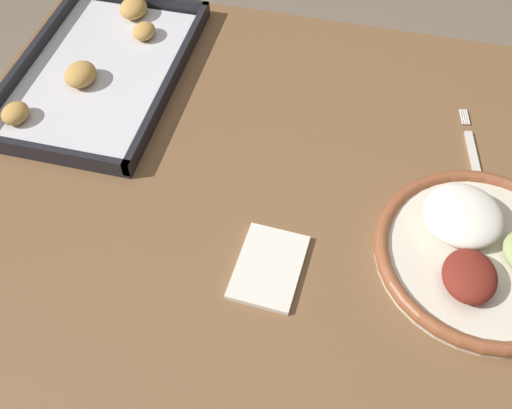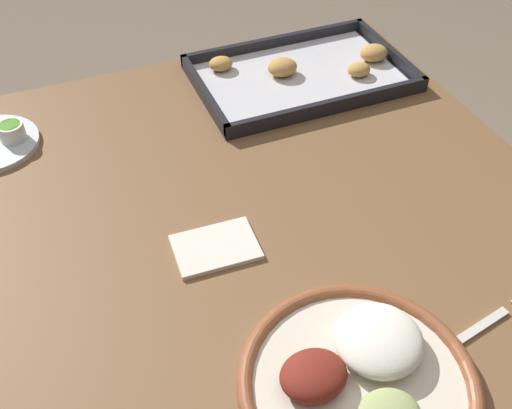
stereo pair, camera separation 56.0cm
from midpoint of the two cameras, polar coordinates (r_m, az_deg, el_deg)
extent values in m
plane|color=#7A6B59|center=(1.55, -10.77, -19.83)|extent=(8.00, 8.00, 0.00)
cube|color=brown|center=(0.89, -18.02, -4.47)|extent=(1.00, 1.04, 0.03)
cylinder|color=brown|center=(1.37, 12.12, -1.78)|extent=(0.06, 0.06, 0.74)
cylinder|color=brown|center=(1.61, -22.79, 4.75)|extent=(0.06, 0.06, 0.74)
cylinder|color=beige|center=(0.79, 3.06, -8.18)|extent=(0.30, 0.30, 0.01)
torus|color=brown|center=(0.78, 3.08, -7.97)|extent=(0.30, 0.30, 0.02)
ellipsoid|color=white|center=(0.79, 1.39, -4.01)|extent=(0.11, 0.11, 0.04)
ellipsoid|color=maroon|center=(0.75, 0.64, -10.37)|extent=(0.08, 0.07, 0.03)
cube|color=silver|center=(0.89, 4.62, 1.40)|extent=(0.14, 0.04, 0.00)
cylinder|color=silver|center=(0.96, 5.00, 6.35)|extent=(0.04, 0.01, 0.00)
cylinder|color=silver|center=(0.96, 4.78, 6.36)|extent=(0.04, 0.01, 0.00)
cylinder|color=silver|center=(0.96, 4.57, 6.38)|extent=(0.04, 0.01, 0.00)
cylinder|color=silver|center=(0.96, 4.35, 6.39)|extent=(0.04, 0.01, 0.00)
cube|color=black|center=(1.17, -28.34, 9.52)|extent=(0.43, 0.28, 0.01)
cube|color=silver|center=(1.17, -28.42, 9.66)|extent=(0.40, 0.26, 0.00)
cube|color=black|center=(1.09, -23.06, 9.44)|extent=(0.43, 0.01, 0.02)
cube|color=black|center=(1.25, -33.50, 10.52)|extent=(0.43, 0.01, 0.02)
cube|color=black|center=(1.07, -34.22, 2.18)|extent=(0.01, 0.28, 0.02)
ellipsoid|color=#C18E47|center=(1.15, -35.69, 5.47)|extent=(0.05, 0.04, 0.03)
ellipsoid|color=#C18E47|center=(1.26, -24.78, 15.61)|extent=(0.06, 0.05, 0.03)
ellipsoid|color=#C18E47|center=(1.20, -24.35, 13.64)|extent=(0.05, 0.04, 0.03)
ellipsoid|color=#C18E47|center=(1.16, -30.38, 9.23)|extent=(0.06, 0.05, 0.03)
cube|color=silver|center=(0.82, -18.29, -8.82)|extent=(0.13, 0.09, 0.01)
camera|label=1|loc=(0.28, -100.64, -8.25)|focal=42.00mm
camera|label=2|loc=(0.28, 79.36, 8.25)|focal=42.00mm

